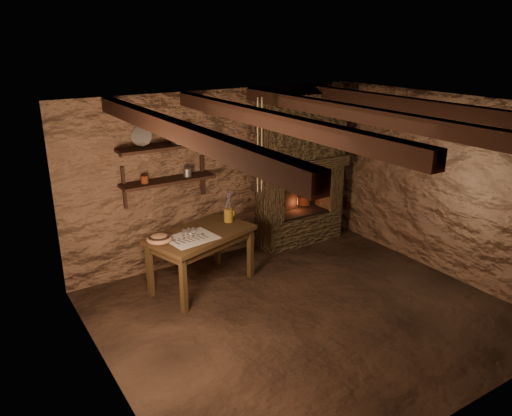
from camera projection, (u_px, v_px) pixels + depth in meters
floor at (304, 313)px, 5.86m from camera, size 4.50×4.50×0.00m
back_wall at (220, 176)px, 7.06m from camera, size 4.50×0.04×2.40m
front_wall at (467, 293)px, 3.87m from camera, size 4.50×0.04×2.40m
left_wall at (103, 266)px, 4.33m from camera, size 0.04×4.00×2.40m
right_wall at (442, 186)px, 6.61m from camera, size 0.04×4.00×2.40m
ceiling at (312, 107)px, 5.07m from camera, size 4.50×4.00×0.04m
beam_far_left at (176, 130)px, 4.34m from camera, size 0.14×3.95×0.16m
beam_mid_left at (271, 120)px, 4.85m from camera, size 0.14×3.95×0.16m
beam_mid_right at (348, 112)px, 5.35m from camera, size 0.14×3.95×0.16m
beam_far_right at (412, 105)px, 5.86m from camera, size 0.14×3.95×0.16m
shelf_lower at (168, 181)px, 6.47m from camera, size 1.25×0.30×0.04m
shelf_upper at (166, 147)px, 6.32m from camera, size 1.25×0.30×0.04m
hearth at (301, 166)px, 7.50m from camera, size 1.43×0.51×2.30m
work_table at (202, 257)px, 6.36m from camera, size 1.47×1.10×0.75m
linen_cloth at (191, 238)px, 6.07m from camera, size 0.63×0.54×0.01m
pewter_cutlery_row at (192, 238)px, 6.05m from camera, size 0.50×0.25×0.01m
drinking_glasses at (189, 232)px, 6.15m from camera, size 0.19×0.06×0.07m
stoneware_jug at (228, 209)px, 6.55m from camera, size 0.15×0.15×0.42m
wooden_bowl at (159, 239)px, 5.95m from camera, size 0.41×0.41×0.11m
iron_stockpot at (179, 137)px, 6.37m from camera, size 0.29×0.29×0.17m
tin_pan at (142, 136)px, 6.21m from camera, size 0.28×0.19×0.25m
small_kettle at (187, 172)px, 6.58m from camera, size 0.18×0.15×0.16m
rusty_tin at (145, 179)px, 6.28m from camera, size 0.12×0.12×0.10m
red_pot at (304, 199)px, 7.65m from camera, size 0.24×0.24×0.54m
hanging_ropes at (260, 146)px, 6.13m from camera, size 0.08×0.08×1.20m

